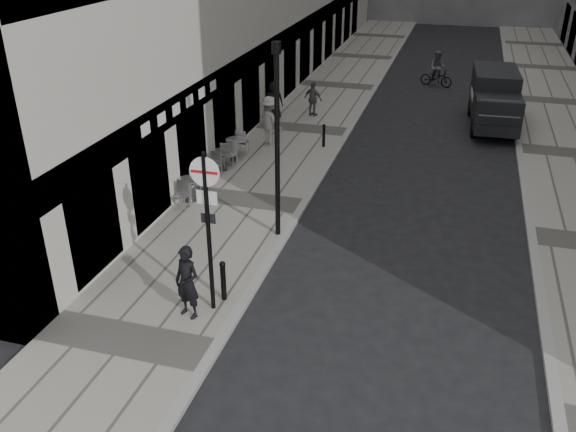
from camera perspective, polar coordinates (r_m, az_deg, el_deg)
name	(u,v)px	position (r m, az deg, el deg)	size (l,w,h in m)	color
sidewalk	(303,129)	(26.98, 1.38, 8.12)	(4.00, 60.00, 0.12)	gray
far_sidewalk	(572,154)	(26.58, 25.06, 5.28)	(4.00, 60.00, 0.12)	gray
walking_man	(187,282)	(14.20, -9.41, -6.15)	(0.66, 0.43, 1.81)	black
sign_post	(207,213)	(13.59, -7.56, 0.32)	(0.68, 0.10, 3.97)	black
lamppost	(277,134)	(16.71, -1.03, 7.70)	(0.25, 0.25, 5.55)	black
bollard_near	(223,282)	(14.88, -6.07, -6.14)	(0.13, 0.13, 0.99)	black
bollard_far	(324,136)	(24.62, 3.36, 7.47)	(0.12, 0.12, 0.88)	black
panel_van	(495,97)	(28.70, 18.78, 10.53)	(2.13, 5.13, 2.37)	black
cyclist	(437,73)	(35.01, 13.75, 12.90)	(1.87, 1.09, 1.91)	black
pedestrian_a	(313,99)	(28.44, 2.37, 10.89)	(0.93, 0.39, 1.59)	#5D5E62
pedestrian_b	(270,121)	(24.67, -1.72, 8.90)	(1.28, 0.74, 1.98)	gray
pedestrian_c	(274,100)	(28.01, -1.31, 10.76)	(0.83, 0.54, 1.69)	black
cafe_table_near	(236,148)	(23.22, -4.85, 6.38)	(0.78, 1.75, 1.00)	silver
cafe_table_mid	(221,159)	(22.32, -6.29, 5.33)	(0.70, 1.58, 0.90)	#A9A9AB
cafe_table_far	(190,188)	(20.02, -9.17, 2.61)	(0.72, 1.63, 0.93)	#A5A5A7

